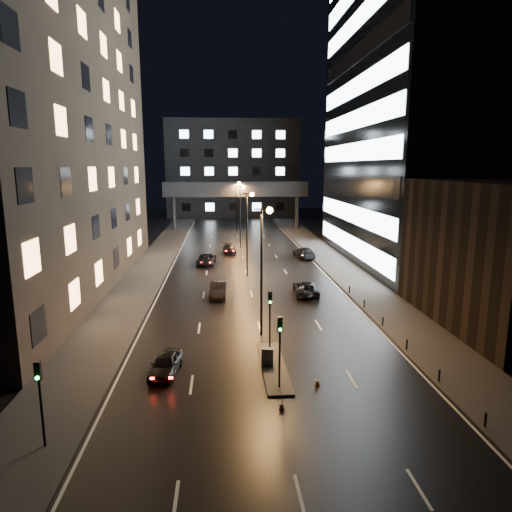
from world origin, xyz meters
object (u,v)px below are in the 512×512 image
at_px(car_away_d, 230,249).
at_px(car_away_b, 218,289).
at_px(car_toward_b, 304,253).
at_px(car_away_c, 206,260).
at_px(car_toward_a, 306,288).
at_px(car_away_a, 166,364).
at_px(utility_cabinet, 268,357).

bearing_deg(car_away_d, car_away_b, -97.97).
relative_size(car_away_b, car_toward_b, 0.87).
bearing_deg(car_away_b, car_away_c, 97.94).
bearing_deg(car_away_d, car_toward_a, -76.82).
height_order(car_away_d, car_toward_b, car_toward_b).
relative_size(car_away_c, car_toward_b, 0.95).
distance_m(car_away_a, car_away_d, 41.81).
xyz_separation_m(car_away_c, car_toward_a, (10.81, -15.79, -0.00)).
xyz_separation_m(car_away_b, car_away_c, (-1.72, 15.70, -0.06)).
distance_m(car_away_a, car_toward_a, 21.43).
distance_m(car_toward_a, car_toward_b, 19.87).
bearing_deg(car_toward_b, car_away_d, -30.10).
xyz_separation_m(car_away_a, car_away_d, (4.86, 41.52, -0.05)).
distance_m(car_away_c, utility_cabinet, 33.25).
height_order(car_away_b, car_away_d, car_away_b).
distance_m(car_away_b, car_away_c, 15.79).
bearing_deg(car_toward_a, car_away_a, 57.54).
relative_size(car_away_c, car_away_d, 1.15).
distance_m(car_away_d, car_toward_a, 25.15).
distance_m(car_away_b, utility_cabinet, 17.49).
xyz_separation_m(car_away_d, car_toward_b, (10.84, -4.43, 0.14)).
bearing_deg(car_away_d, car_toward_b, -26.35).
height_order(car_away_c, utility_cabinet, car_away_c).
distance_m(car_away_a, utility_cabinet, 6.65).
height_order(car_away_b, utility_cabinet, car_away_b).
height_order(car_away_c, car_away_d, car_away_c).
height_order(car_away_d, utility_cabinet, utility_cabinet).
xyz_separation_m(car_away_a, car_away_b, (3.26, 17.61, 0.07)).
bearing_deg(car_toward_a, car_toward_b, -97.00).
height_order(car_toward_b, utility_cabinet, car_toward_b).
xyz_separation_m(car_away_b, car_toward_b, (12.44, 19.49, 0.01)).
bearing_deg(car_away_a, car_away_c, 94.81).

